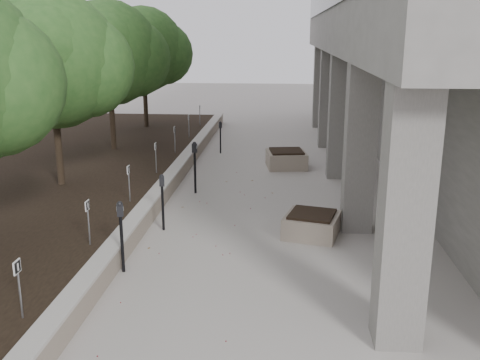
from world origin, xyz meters
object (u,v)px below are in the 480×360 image
(crabapple_tree_3, at_px, (53,89))
(parking_meter_3, at_px, (163,202))
(crabapple_tree_5, at_px, (144,67))
(parking_meter_2, at_px, (122,237))
(planter_front, at_px, (312,224))
(parking_meter_4, at_px, (195,168))
(parking_meter_5, at_px, (220,137))
(crabapple_tree_4, at_px, (110,76))
(planter_back, at_px, (286,159))

(crabapple_tree_3, relative_size, parking_meter_3, 3.88)
(crabapple_tree_5, height_order, parking_meter_3, crabapple_tree_5)
(parking_meter_2, relative_size, planter_front, 1.24)
(crabapple_tree_3, bearing_deg, parking_meter_4, 10.58)
(parking_meter_5, bearing_deg, parking_meter_4, -112.23)
(crabapple_tree_5, xyz_separation_m, planter_front, (7.11, -12.54, -2.84))
(parking_meter_3, relative_size, planter_front, 1.17)
(parking_meter_5, bearing_deg, crabapple_tree_4, 176.88)
(crabapple_tree_3, relative_size, crabapple_tree_5, 1.00)
(parking_meter_2, relative_size, parking_meter_5, 1.15)
(parking_meter_5, relative_size, planter_front, 1.07)
(crabapple_tree_5, xyz_separation_m, parking_meter_4, (3.81, -9.29, -2.34))
(parking_meter_4, bearing_deg, parking_meter_3, -77.64)
(parking_meter_2, relative_size, planter_back, 1.11)
(crabapple_tree_3, bearing_deg, planter_back, 32.53)
(parking_meter_3, height_order, parking_meter_4, parking_meter_4)
(parking_meter_4, bearing_deg, planter_back, 69.03)
(planter_back, bearing_deg, crabapple_tree_3, -147.47)
(parking_meter_3, bearing_deg, planter_front, -13.79)
(planter_front, bearing_deg, planter_back, 95.05)
(planter_front, xyz_separation_m, planter_back, (-0.59, 6.70, 0.03))
(crabapple_tree_4, distance_m, planter_front, 10.75)
(parking_meter_4, bearing_deg, crabapple_tree_5, 129.51)
(planter_front, bearing_deg, parking_meter_5, 109.91)
(crabapple_tree_5, bearing_deg, parking_meter_5, -43.60)
(parking_meter_4, height_order, planter_back, parking_meter_4)
(crabapple_tree_3, xyz_separation_m, parking_meter_3, (3.54, -2.47, -2.42))
(crabapple_tree_3, bearing_deg, crabapple_tree_5, 90.00)
(crabapple_tree_4, height_order, planter_back, crabapple_tree_4)
(crabapple_tree_4, relative_size, planter_front, 4.53)
(parking_meter_4, bearing_deg, parking_meter_5, 106.09)
(crabapple_tree_4, distance_m, crabapple_tree_5, 5.00)
(crabapple_tree_3, distance_m, parking_meter_5, 7.80)
(parking_meter_3, xyz_separation_m, planter_front, (3.57, -0.07, -0.42))
(crabapple_tree_3, bearing_deg, parking_meter_3, -34.92)
(planter_back, bearing_deg, crabapple_tree_5, 138.13)
(crabapple_tree_4, xyz_separation_m, parking_meter_5, (3.92, 1.27, -2.48))
(crabapple_tree_4, bearing_deg, parking_meter_2, -71.80)
(parking_meter_2, bearing_deg, crabapple_tree_3, 105.19)
(parking_meter_2, bearing_deg, planter_front, 12.83)
(planter_front, relative_size, planter_back, 0.89)
(parking_meter_5, height_order, planter_back, parking_meter_5)
(crabapple_tree_4, bearing_deg, crabapple_tree_5, 90.00)
(crabapple_tree_5, height_order, parking_meter_2, crabapple_tree_5)
(crabapple_tree_5, distance_m, parking_meter_4, 10.31)
(crabapple_tree_3, height_order, crabapple_tree_5, same)
(parking_meter_4, distance_m, planter_back, 4.41)
(parking_meter_3, distance_m, planter_back, 7.28)
(crabapple_tree_3, relative_size, parking_meter_2, 3.66)
(parking_meter_3, relative_size, parking_meter_5, 1.09)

